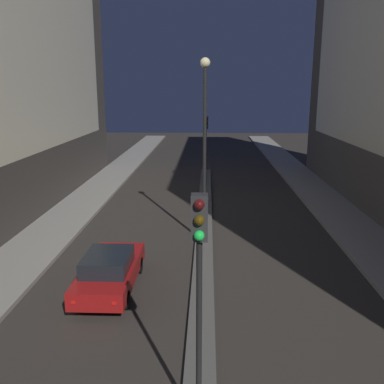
{
  "coord_description": "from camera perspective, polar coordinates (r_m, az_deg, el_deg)",
  "views": [
    {
      "loc": [
        0.15,
        -4.0,
        7.06
      ],
      "look_at": [
        -0.86,
        23.03,
        0.5
      ],
      "focal_mm": 40.0,
      "sensor_mm": 36.0,
      "label": 1
    }
  ],
  "objects": [
    {
      "name": "car_left_lane",
      "position": [
        15.77,
        -10.91,
        -10.23
      ],
      "size": [
        1.81,
        4.6,
        1.47
      ],
      "color": "maroon",
      "rests_on": "ground"
    },
    {
      "name": "median_strip",
      "position": [
        22.05,
        1.65,
        -4.85
      ],
      "size": [
        0.81,
        31.83,
        0.15
      ],
      "color": "#56544F",
      "rests_on": "ground"
    },
    {
      "name": "traffic_light_near",
      "position": [
        8.35,
        0.97,
        -9.4
      ],
      "size": [
        0.32,
        0.42,
        5.01
      ],
      "color": "black",
      "rests_on": "median_strip"
    },
    {
      "name": "street_lamp",
      "position": [
        19.22,
        1.7,
        8.34
      ],
      "size": [
        0.44,
        0.44,
        8.22
      ],
      "color": "black",
      "rests_on": "median_strip"
    },
    {
      "name": "traffic_light_mid",
      "position": [
        30.85,
        1.86,
        7.56
      ],
      "size": [
        0.32,
        0.42,
        5.01
      ],
      "color": "black",
      "rests_on": "median_strip"
    }
  ]
}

